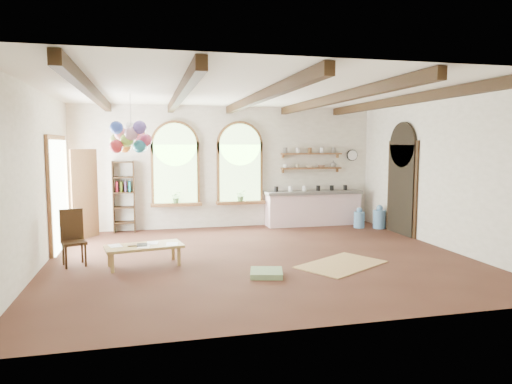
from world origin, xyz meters
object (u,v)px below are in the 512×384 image
object	(u,v)px
coffee_table	(144,248)
balloon_cluster	(131,138)
kitchen_counter	(313,208)
side_chair	(74,249)

from	to	relation	value
coffee_table	balloon_cluster	distance (m)	2.20
kitchen_counter	side_chair	bearing A→B (deg)	-152.62
balloon_cluster	kitchen_counter	bearing A→B (deg)	27.02
side_chair	coffee_table	bearing A→B (deg)	-15.40
coffee_table	balloon_cluster	size ratio (longest dim) A/B	1.25
side_chair	kitchen_counter	bearing A→B (deg)	27.38
kitchen_counter	coffee_table	xyz separation A→B (m)	(-4.50, -3.32, -0.13)
kitchen_counter	balloon_cluster	distance (m)	5.60
side_chair	balloon_cluster	distance (m)	2.36
coffee_table	kitchen_counter	bearing A→B (deg)	36.43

